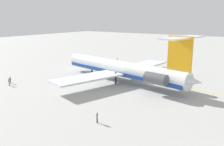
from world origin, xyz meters
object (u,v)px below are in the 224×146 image
(ground_crew_near_nose, at_px, (117,59))
(ground_crew_starboard, at_px, (97,116))
(main_jetliner, at_px, (124,69))
(ground_crew_portside, at_px, (9,81))
(safety_cone_nose, at_px, (107,62))
(ground_crew_near_tail, at_px, (10,79))

(ground_crew_near_nose, height_order, ground_crew_starboard, ground_crew_starboard)
(main_jetliner, xyz_separation_m, ground_crew_portside, (21.07, 18.66, -2.28))
(ground_crew_near_nose, distance_m, ground_crew_portside, 41.25)
(ground_crew_portside, relative_size, safety_cone_nose, 3.23)
(safety_cone_nose, bearing_deg, main_jetliner, 135.05)
(ground_crew_starboard, bearing_deg, ground_crew_portside, -4.22)
(ground_crew_near_tail, bearing_deg, ground_crew_near_nose, 35.60)
(ground_crew_portside, bearing_deg, safety_cone_nose, -70.60)
(main_jetliner, distance_m, ground_crew_starboard, 25.01)
(ground_crew_near_tail, xyz_separation_m, ground_crew_starboard, (-32.03, 5.75, -0.02))
(ground_crew_starboard, bearing_deg, safety_cone_nose, -52.02)
(main_jetliner, bearing_deg, ground_crew_near_tail, 47.61)
(main_jetliner, relative_size, ground_crew_starboard, 25.07)
(ground_crew_near_tail, xyz_separation_m, safety_cone_nose, (-3.87, -36.10, -0.83))
(ground_crew_portside, height_order, ground_crew_starboard, ground_crew_portside)
(ground_crew_near_tail, distance_m, safety_cone_nose, 36.31)
(ground_crew_near_tail, relative_size, ground_crew_starboard, 1.02)
(ground_crew_near_nose, bearing_deg, safety_cone_nose, -146.26)
(ground_crew_near_nose, distance_m, ground_crew_starboard, 52.51)
(ground_crew_near_nose, xyz_separation_m, ground_crew_near_tail, (5.75, 39.71, 0.04))
(main_jetliner, distance_m, ground_crew_portside, 28.24)
(main_jetliner, height_order, safety_cone_nose, main_jetliner)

